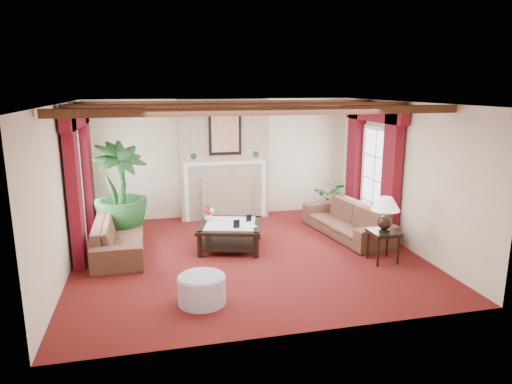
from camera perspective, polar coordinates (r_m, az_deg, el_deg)
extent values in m
plane|color=#3F0C0B|center=(8.30, -1.06, -7.91)|extent=(6.00, 6.00, 0.00)
plane|color=white|center=(7.75, -1.14, 11.07)|extent=(6.00, 6.00, 0.00)
cube|color=beige|center=(10.58, -4.22, 4.23)|extent=(6.00, 0.02, 2.70)
cube|color=beige|center=(7.87, -22.97, 0.14)|extent=(0.02, 5.50, 2.70)
cube|color=beige|center=(9.02, 17.90, 2.08)|extent=(0.02, 5.50, 2.70)
imported|color=#360E17|center=(8.63, -16.76, -4.67)|extent=(2.18, 0.67, 0.85)
imported|color=#360E17|center=(9.41, 11.34, -2.79)|extent=(2.45, 1.34, 0.88)
imported|color=black|center=(9.53, -16.44, -2.28)|extent=(2.80, 2.88, 1.07)
imported|color=black|center=(10.44, 9.68, -1.60)|extent=(1.76, 1.76, 0.72)
cylinder|color=#9995A9|center=(6.56, -6.78, -12.04)|extent=(0.67, 0.67, 0.39)
imported|color=silver|center=(8.71, -5.92, -3.12)|extent=(0.28, 0.28, 0.17)
imported|color=black|center=(8.28, -1.38, -3.56)|extent=(0.20, 0.13, 0.26)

